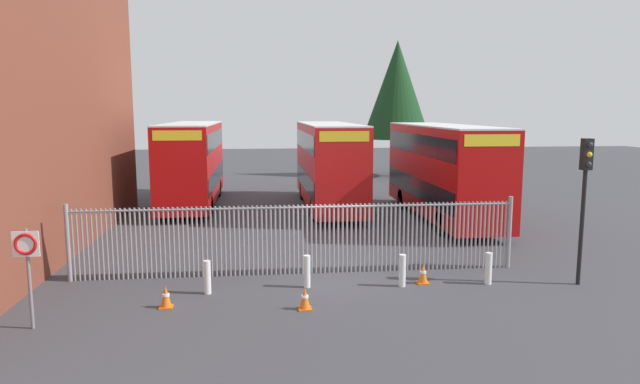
{
  "coord_description": "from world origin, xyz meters",
  "views": [
    {
      "loc": [
        -2.31,
        -16.98,
        5.1
      ],
      "look_at": [
        0.0,
        4.0,
        2.0
      ],
      "focal_mm": 31.39,
      "sensor_mm": 36.0,
      "label": 1
    }
  ],
  "objects_px": {
    "bollard_center_front": "(307,271)",
    "bollard_near_right": "(402,271)",
    "double_decker_bus_behind_fence_right": "(328,162)",
    "traffic_cone_by_gate": "(166,297)",
    "traffic_light_kerbside": "(585,184)",
    "traffic_cone_mid_forecourt": "(423,274)",
    "bollard_far_right": "(488,268)",
    "double_decker_bus_behind_fence_left": "(193,160)",
    "double_decker_bus_near_gate": "(443,168)",
    "traffic_cone_near_kerb": "(305,299)",
    "speed_limit_sign_post": "(27,256)",
    "bollard_near_left": "(207,277)"
  },
  "relations": [
    {
      "from": "double_decker_bus_near_gate",
      "to": "traffic_cone_mid_forecourt",
      "type": "height_order",
      "value": "double_decker_bus_near_gate"
    },
    {
      "from": "traffic_cone_near_kerb",
      "to": "traffic_light_kerbside",
      "type": "bearing_deg",
      "value": 8.33
    },
    {
      "from": "bollard_near_right",
      "to": "traffic_light_kerbside",
      "type": "relative_size",
      "value": 0.22
    },
    {
      "from": "double_decker_bus_behind_fence_right",
      "to": "bollard_far_right",
      "type": "bearing_deg",
      "value": -77.05
    },
    {
      "from": "bollard_near_left",
      "to": "traffic_light_kerbside",
      "type": "xyz_separation_m",
      "value": [
        10.81,
        -0.35,
        2.51
      ]
    },
    {
      "from": "bollard_near_left",
      "to": "bollard_near_right",
      "type": "distance_m",
      "value": 5.59
    },
    {
      "from": "traffic_light_kerbside",
      "to": "bollard_far_right",
      "type": "bearing_deg",
      "value": 172.83
    },
    {
      "from": "bollard_near_left",
      "to": "bollard_near_right",
      "type": "bearing_deg",
      "value": 0.46
    },
    {
      "from": "double_decker_bus_near_gate",
      "to": "double_decker_bus_behind_fence_right",
      "type": "bearing_deg",
      "value": 143.49
    },
    {
      "from": "traffic_cone_mid_forecourt",
      "to": "traffic_cone_near_kerb",
      "type": "height_order",
      "value": "same"
    },
    {
      "from": "double_decker_bus_near_gate",
      "to": "bollard_far_right",
      "type": "distance_m",
      "value": 10.13
    },
    {
      "from": "bollard_near_left",
      "to": "traffic_cone_near_kerb",
      "type": "height_order",
      "value": "bollard_near_left"
    },
    {
      "from": "double_decker_bus_near_gate",
      "to": "traffic_cone_near_kerb",
      "type": "relative_size",
      "value": 18.32
    },
    {
      "from": "double_decker_bus_behind_fence_left",
      "to": "bollard_far_right",
      "type": "xyz_separation_m",
      "value": [
        10.22,
        -15.1,
        -1.95
      ]
    },
    {
      "from": "double_decker_bus_near_gate",
      "to": "bollard_center_front",
      "type": "xyz_separation_m",
      "value": [
        -7.19,
        -9.5,
        -1.95
      ]
    },
    {
      "from": "bollard_center_front",
      "to": "traffic_cone_mid_forecourt",
      "type": "relative_size",
      "value": 1.61
    },
    {
      "from": "double_decker_bus_behind_fence_right",
      "to": "traffic_cone_by_gate",
      "type": "distance_m",
      "value": 15.8
    },
    {
      "from": "double_decker_bus_behind_fence_right",
      "to": "bollard_center_front",
      "type": "bearing_deg",
      "value": -99.8
    },
    {
      "from": "traffic_light_kerbside",
      "to": "bollard_near_right",
      "type": "bearing_deg",
      "value": 175.72
    },
    {
      "from": "bollard_near_right",
      "to": "double_decker_bus_behind_fence_left",
      "type": "bearing_deg",
      "value": 116.9
    },
    {
      "from": "double_decker_bus_behind_fence_left",
      "to": "bollard_center_front",
      "type": "xyz_separation_m",
      "value": [
        4.86,
        -14.83,
        -1.95
      ]
    },
    {
      "from": "speed_limit_sign_post",
      "to": "traffic_cone_near_kerb",
      "type": "bearing_deg",
      "value": 5.31
    },
    {
      "from": "double_decker_bus_behind_fence_left",
      "to": "bollard_far_right",
      "type": "distance_m",
      "value": 18.34
    },
    {
      "from": "double_decker_bus_behind_fence_right",
      "to": "speed_limit_sign_post",
      "type": "xyz_separation_m",
      "value": [
        -8.96,
        -15.55,
        -0.65
      ]
    },
    {
      "from": "double_decker_bus_behind_fence_right",
      "to": "bollard_near_right",
      "type": "bearing_deg",
      "value": -87.86
    },
    {
      "from": "double_decker_bus_behind_fence_right",
      "to": "traffic_cone_mid_forecourt",
      "type": "height_order",
      "value": "double_decker_bus_behind_fence_right"
    },
    {
      "from": "traffic_cone_near_kerb",
      "to": "speed_limit_sign_post",
      "type": "distance_m",
      "value": 6.68
    },
    {
      "from": "bollard_near_left",
      "to": "bollard_near_right",
      "type": "height_order",
      "value": "same"
    },
    {
      "from": "double_decker_bus_near_gate",
      "to": "bollard_far_right",
      "type": "relative_size",
      "value": 11.38
    },
    {
      "from": "bollard_near_right",
      "to": "double_decker_bus_behind_fence_right",
      "type": "bearing_deg",
      "value": 92.14
    },
    {
      "from": "bollard_center_front",
      "to": "traffic_cone_by_gate",
      "type": "distance_m",
      "value": 4.01
    },
    {
      "from": "double_decker_bus_near_gate",
      "to": "speed_limit_sign_post",
      "type": "distance_m",
      "value": 18.3
    },
    {
      "from": "traffic_cone_near_kerb",
      "to": "traffic_light_kerbside",
      "type": "distance_m",
      "value": 8.71
    },
    {
      "from": "traffic_light_kerbside",
      "to": "traffic_cone_mid_forecourt",
      "type": "bearing_deg",
      "value": 172.64
    },
    {
      "from": "bollard_far_right",
      "to": "double_decker_bus_behind_fence_left",
      "type": "bearing_deg",
      "value": 124.08
    },
    {
      "from": "bollard_near_left",
      "to": "bollard_far_right",
      "type": "bearing_deg",
      "value": -0.1
    },
    {
      "from": "double_decker_bus_near_gate",
      "to": "bollard_far_right",
      "type": "xyz_separation_m",
      "value": [
        -1.84,
        -9.77,
        -1.95
      ]
    },
    {
      "from": "bollard_near_left",
      "to": "bollard_center_front",
      "type": "bearing_deg",
      "value": 5.28
    },
    {
      "from": "bollard_far_right",
      "to": "traffic_cone_mid_forecourt",
      "type": "bearing_deg",
      "value": 172.38
    },
    {
      "from": "double_decker_bus_behind_fence_left",
      "to": "bollard_center_front",
      "type": "bearing_deg",
      "value": -71.84
    },
    {
      "from": "bollard_near_left",
      "to": "bollard_far_right",
      "type": "distance_m",
      "value": 8.17
    },
    {
      "from": "bollard_near_left",
      "to": "bollard_near_right",
      "type": "xyz_separation_m",
      "value": [
        5.59,
        0.05,
        0.0
      ]
    },
    {
      "from": "double_decker_bus_behind_fence_left",
      "to": "traffic_cone_near_kerb",
      "type": "xyz_separation_m",
      "value": [
        4.65,
        -16.63,
        -2.13
      ]
    },
    {
      "from": "traffic_light_kerbside",
      "to": "traffic_cone_by_gate",
      "type": "bearing_deg",
      "value": -176.69
    },
    {
      "from": "traffic_cone_near_kerb",
      "to": "traffic_light_kerbside",
      "type": "xyz_separation_m",
      "value": [
        8.2,
        1.2,
        2.7
      ]
    },
    {
      "from": "bollard_center_front",
      "to": "bollard_near_right",
      "type": "relative_size",
      "value": 1.0
    },
    {
      "from": "bollard_near_right",
      "to": "traffic_light_kerbside",
      "type": "xyz_separation_m",
      "value": [
        5.22,
        -0.39,
        2.51
      ]
    },
    {
      "from": "traffic_cone_by_gate",
      "to": "speed_limit_sign_post",
      "type": "bearing_deg",
      "value": -158.87
    },
    {
      "from": "bollard_center_front",
      "to": "traffic_cone_near_kerb",
      "type": "bearing_deg",
      "value": -96.66
    },
    {
      "from": "traffic_cone_by_gate",
      "to": "traffic_cone_mid_forecourt",
      "type": "distance_m",
      "value": 7.35
    }
  ]
}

